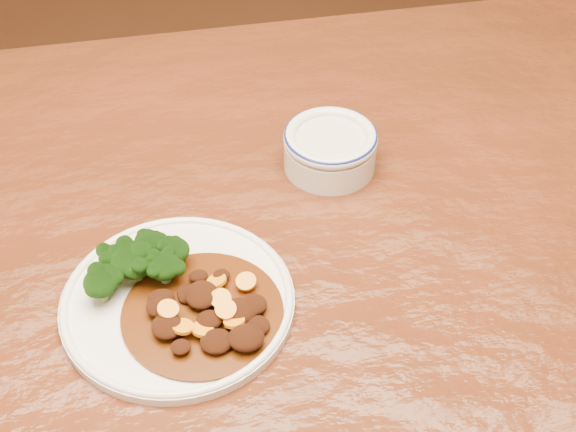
{
  "coord_description": "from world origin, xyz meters",
  "views": [
    {
      "loc": [
        -0.0,
        -0.58,
        1.37
      ],
      "look_at": [
        0.05,
        0.03,
        0.77
      ],
      "focal_mm": 50.0,
      "sensor_mm": 36.0,
      "label": 1
    }
  ],
  "objects": [
    {
      "name": "dining_table",
      "position": [
        0.0,
        0.0,
        0.67
      ],
      "size": [
        1.58,
        1.04,
        0.75
      ],
      "rotation": [
        0.0,
        0.0,
        0.1
      ],
      "color": "#501F0E",
      "rests_on": "ground"
    },
    {
      "name": "dip_bowl",
      "position": [
        0.11,
        0.13,
        0.78
      ],
      "size": [
        0.11,
        0.11,
        0.05
      ],
      "rotation": [
        0.0,
        0.0,
        -0.29
      ],
      "color": "beige",
      "rests_on": "dining_table"
    },
    {
      "name": "broccoli_florets",
      "position": [
        -0.1,
        -0.04,
        0.78
      ],
      "size": [
        0.1,
        0.08,
        0.04
      ],
      "color": "olive",
      "rests_on": "dinner_plate"
    },
    {
      "name": "mince_stew",
      "position": [
        -0.03,
        -0.1,
        0.77
      ],
      "size": [
        0.16,
        0.16,
        0.02
      ],
      "color": "#4D2008",
      "rests_on": "dinner_plate"
    },
    {
      "name": "dinner_plate",
      "position": [
        -0.06,
        -0.07,
        0.76
      ],
      "size": [
        0.23,
        0.23,
        0.01
      ],
      "rotation": [
        0.0,
        0.0,
        0.11
      ],
      "color": "silver",
      "rests_on": "dining_table"
    }
  ]
}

